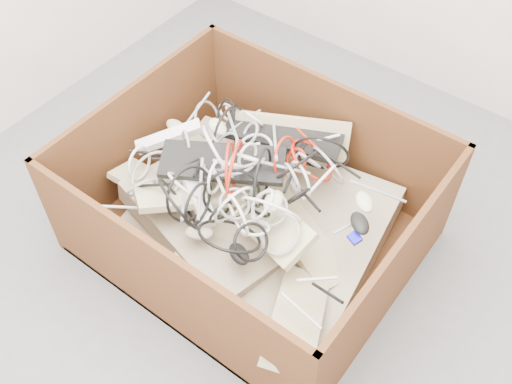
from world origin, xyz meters
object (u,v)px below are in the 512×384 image
Objects in this scene: power_strip_left at (169,137)px; power_strip_right at (196,192)px; cardboard_box at (250,218)px; vga_plug at (355,238)px.

power_strip_left is 0.32m from power_strip_right.
cardboard_box is at bearing -50.13° from power_strip_left.
cardboard_box is 0.48m from power_strip_left.
cardboard_box is at bearing 77.00° from power_strip_right.
vga_plug is at bearing 3.32° from cardboard_box.
cardboard_box reaches higher than vga_plug.
power_strip_left is at bearing -179.28° from power_strip_right.
power_strip_left is 6.39× the size of vga_plug.
cardboard_box is 4.16× the size of power_strip_right.
vga_plug is at bearing -48.31° from power_strip_left.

